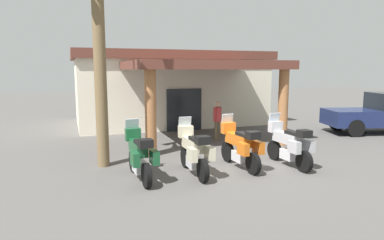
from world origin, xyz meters
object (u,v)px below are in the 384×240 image
object	(u,v)px
motorcycle_green	(139,155)
motorcycle_orange	(240,146)
motorcycle_silver	(289,144)
pickup_truck_navy	(383,114)
motorcycle_cream	(194,151)
palm_tree_roadside	(98,10)
pedestrian	(217,118)
motel_building	(169,87)

from	to	relation	value
motorcycle_green	motorcycle_orange	distance (m)	3.18
motorcycle_silver	pickup_truck_navy	size ratio (longest dim) A/B	0.40
motorcycle_green	motorcycle_silver	world-z (taller)	same
motorcycle_orange	motorcycle_silver	xyz separation A→B (m)	(1.59, -0.26, 0.00)
motorcycle_cream	palm_tree_roadside	distance (m)	5.12
pedestrian	motorcycle_silver	bearing A→B (deg)	157.19
pickup_truck_navy	pedestrian	bearing A→B (deg)	-171.25
motel_building	palm_tree_roadside	distance (m)	9.56
motorcycle_green	palm_tree_roadside	bearing A→B (deg)	22.64
motorcycle_cream	pickup_truck_navy	size ratio (longest dim) A/B	0.40
palm_tree_roadside	motorcycle_orange	bearing A→B (deg)	-20.63
motorcycle_green	motorcycle_silver	distance (m)	4.76
motorcycle_cream	pedestrian	xyz separation A→B (m)	(2.43, 4.28, 0.29)
motorcycle_cream	palm_tree_roadside	size ratio (longest dim) A/B	0.33
motorcycle_silver	palm_tree_roadside	xyz separation A→B (m)	(-5.65, 1.79, 4.13)
pickup_truck_navy	palm_tree_roadside	xyz separation A→B (m)	(-13.23, -1.86, 3.89)
motorcycle_silver	pedestrian	bearing A→B (deg)	6.43
motorcycle_green	motorcycle_orange	world-z (taller)	same
motorcycle_orange	motel_building	bearing A→B (deg)	-5.84
motorcycle_silver	pedestrian	distance (m)	4.39
motorcycle_cream	pedestrian	world-z (taller)	pedestrian
palm_tree_roadside	motel_building	bearing A→B (deg)	62.97
motorcycle_silver	pickup_truck_navy	bearing A→B (deg)	-67.58
motorcycle_green	pickup_truck_navy	distance (m)	12.85
motorcycle_green	pedestrian	bearing A→B (deg)	-48.05
motel_building	motorcycle_green	xyz separation A→B (m)	(-3.27, -9.88, -1.37)
motorcycle_orange	palm_tree_roadside	xyz separation A→B (m)	(-4.06, 1.53, 4.13)
motorcycle_silver	pickup_truck_navy	distance (m)	8.41
motorcycle_orange	motorcycle_silver	world-z (taller)	same
motorcycle_cream	motorcycle_silver	distance (m)	3.17
motel_building	motorcycle_silver	xyz separation A→B (m)	(1.49, -9.94, -1.37)
motorcycle_green	pedestrian	distance (m)	5.86
motel_building	motorcycle_silver	bearing A→B (deg)	-83.56
motorcycle_cream	pedestrian	bearing A→B (deg)	-30.90
pedestrian	pickup_truck_navy	size ratio (longest dim) A/B	0.31
motel_building	palm_tree_roadside	bearing A→B (deg)	-119.12
motorcycle_cream	pedestrian	size ratio (longest dim) A/B	1.30
motorcycle_silver	pedestrian	world-z (taller)	pedestrian
pedestrian	pickup_truck_navy	world-z (taller)	pickup_truck_navy
palm_tree_roadside	motorcycle_cream	bearing A→B (deg)	-35.18
motorcycle_orange	palm_tree_roadside	bearing A→B (deg)	64.09
motel_building	pedestrian	distance (m)	5.77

